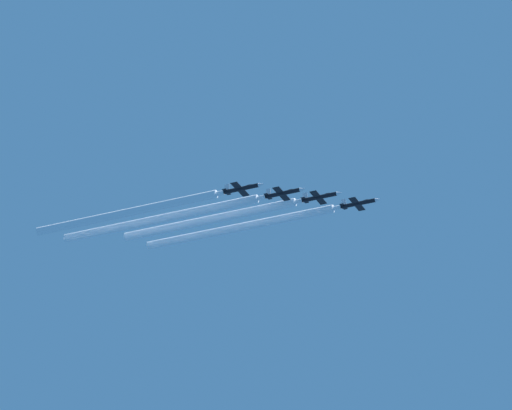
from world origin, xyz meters
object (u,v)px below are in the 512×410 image
Objects in this scene: jet_second_echelon at (321,197)px; jet_fourth_echelon at (243,188)px; jet_lead at (360,203)px; jet_third_echelon at (284,193)px.

jet_second_echelon is 23.40m from jet_fourth_echelon.
jet_lead reaches higher than jet_second_echelon.
jet_second_echelon is (9.07, -7.86, -0.72)m from jet_lead.
jet_fourth_echelon is at bearing -40.73° from jet_third_echelon.
jet_third_echelon is 1.00× the size of jet_fourth_echelon.
jet_lead is at bearing 138.06° from jet_third_echelon.
jet_fourth_echelon is at bearing -41.52° from jet_lead.
jet_second_echelon reaches higher than jet_fourth_echelon.
jet_lead is 23.04m from jet_third_echelon.
jet_lead is 1.00× the size of jet_fourth_echelon.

